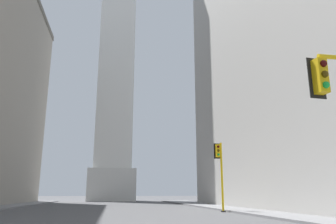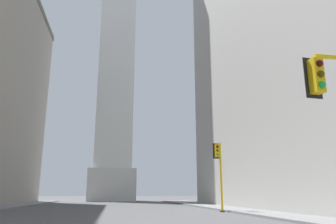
# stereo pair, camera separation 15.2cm
# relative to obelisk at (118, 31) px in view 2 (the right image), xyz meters

# --- Properties ---
(sidewalk_right) EXTENTS (5.00, 80.17, 0.15)m
(sidewalk_right) POSITION_rel_obelisk_xyz_m (12.17, -42.76, -37.06)
(sidewalk_right) COLOR slate
(sidewalk_right) RESTS_ON ground_plane
(obelisk) EXTENTS (9.21, 9.21, 77.33)m
(obelisk) POSITION_rel_obelisk_xyz_m (0.00, 0.00, 0.00)
(obelisk) COLOR silver
(obelisk) RESTS_ON ground_plane
(traffic_light_mid_right) EXTENTS (0.78, 0.51, 5.77)m
(traffic_light_mid_right) POSITION_rel_obelisk_xyz_m (9.17, -41.01, -33.33)
(traffic_light_mid_right) COLOR yellow
(traffic_light_mid_right) RESTS_ON ground_plane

